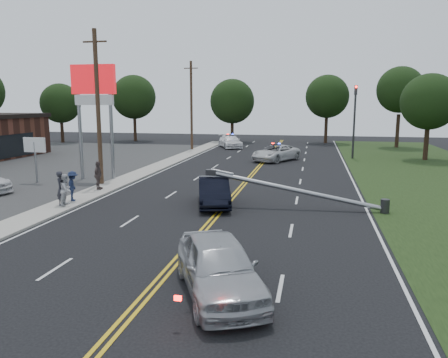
% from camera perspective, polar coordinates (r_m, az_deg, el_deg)
% --- Properties ---
extents(ground, '(120.00, 120.00, 0.00)m').
position_cam_1_polar(ground, '(15.92, -5.67, -10.01)').
color(ground, black).
rests_on(ground, ground).
extents(sidewalk, '(1.80, 70.00, 0.12)m').
position_cam_1_polar(sidewalk, '(28.01, -16.08, -1.48)').
color(sidewalk, '#A29D92').
rests_on(sidewalk, ground).
extents(centerline_yellow, '(0.36, 80.00, 0.00)m').
position_cam_1_polar(centerline_yellow, '(25.27, 1.07, -2.41)').
color(centerline_yellow, gold).
rests_on(centerline_yellow, ground).
extents(pylon_sign, '(3.20, 0.35, 8.00)m').
position_cam_1_polar(pylon_sign, '(32.02, -16.63, 10.58)').
color(pylon_sign, gray).
rests_on(pylon_sign, ground).
extents(small_sign, '(1.60, 0.14, 3.10)m').
position_cam_1_polar(small_sign, '(32.29, -23.48, 3.64)').
color(small_sign, gray).
rests_on(small_sign, ground).
extents(traffic_signal, '(0.28, 0.41, 7.05)m').
position_cam_1_polar(traffic_signal, '(44.44, 16.69, 7.98)').
color(traffic_signal, '#2D2D30').
rests_on(traffic_signal, ground).
extents(fallen_streetlight, '(9.36, 0.44, 1.91)m').
position_cam_1_polar(fallen_streetlight, '(22.72, 10.57, -1.65)').
color(fallen_streetlight, '#2D2D30').
rests_on(fallen_streetlight, ground).
extents(utility_pole_mid, '(1.60, 0.28, 10.00)m').
position_cam_1_polar(utility_pole_mid, '(29.64, -16.13, 8.92)').
color(utility_pole_mid, '#382619').
rests_on(utility_pole_mid, ground).
extents(utility_pole_far, '(1.60, 0.28, 10.00)m').
position_cam_1_polar(utility_pole_far, '(50.18, -4.28, 9.54)').
color(utility_pole_far, '#382619').
rests_on(utility_pole_far, ground).
extents(tree_4, '(5.32, 5.32, 7.98)m').
position_cam_1_polar(tree_4, '(63.93, -20.59, 9.23)').
color(tree_4, black).
rests_on(tree_4, ground).
extents(tree_5, '(6.13, 6.13, 9.25)m').
position_cam_1_polar(tree_5, '(63.74, -11.69, 10.43)').
color(tree_5, black).
rests_on(tree_5, ground).
extents(tree_6, '(6.10, 6.10, 8.63)m').
position_cam_1_polar(tree_6, '(61.05, 1.09, 10.10)').
color(tree_6, black).
rests_on(tree_6, ground).
extents(tree_7, '(5.73, 5.73, 9.08)m').
position_cam_1_polar(tree_7, '(60.71, 13.34, 10.43)').
color(tree_7, black).
rests_on(tree_7, ground).
extents(tree_8, '(5.54, 5.54, 9.71)m').
position_cam_1_polar(tree_8, '(57.38, 22.03, 10.74)').
color(tree_8, black).
rests_on(tree_8, ground).
extents(tree_9, '(5.25, 5.25, 8.13)m').
position_cam_1_polar(tree_9, '(45.74, 25.26, 9.10)').
color(tree_9, black).
rests_on(tree_9, ground).
extents(crashed_sedan, '(2.73, 4.80, 1.50)m').
position_cam_1_polar(crashed_sedan, '(23.23, -1.34, -1.66)').
color(crashed_sedan, black).
rests_on(crashed_sedan, ground).
extents(waiting_sedan, '(3.87, 5.30, 1.68)m').
position_cam_1_polar(waiting_sedan, '(12.65, -0.70, -11.30)').
color(waiting_sedan, '#AFB2B8').
rests_on(waiting_sedan, ground).
extents(emergency_a, '(4.81, 5.95, 1.51)m').
position_cam_1_polar(emergency_a, '(41.33, 6.78, 3.40)').
color(emergency_a, silver).
rests_on(emergency_a, ground).
extents(emergency_b, '(4.11, 5.62, 1.51)m').
position_cam_1_polar(emergency_b, '(53.24, 0.82, 4.93)').
color(emergency_b, white).
rests_on(emergency_b, ground).
extents(bystander_a, '(0.51, 0.70, 1.78)m').
position_cam_1_polar(bystander_a, '(24.32, -20.48, -1.13)').
color(bystander_a, '#25262D').
rests_on(bystander_a, sidewalk).
extents(bystander_b, '(0.72, 0.87, 1.65)m').
position_cam_1_polar(bystander_b, '(24.21, -19.94, -1.31)').
color(bystander_b, '#B8B9BE').
rests_on(bystander_b, sidewalk).
extents(bystander_c, '(1.00, 1.22, 1.64)m').
position_cam_1_polar(bystander_c, '(25.14, -19.14, -0.87)').
color(bystander_c, '#1A2442').
rests_on(bystander_c, sidewalk).
extents(bystander_d, '(0.54, 1.07, 1.75)m').
position_cam_1_polar(bystander_d, '(27.98, -16.12, 0.46)').
color(bystander_d, '#534542').
rests_on(bystander_d, sidewalk).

